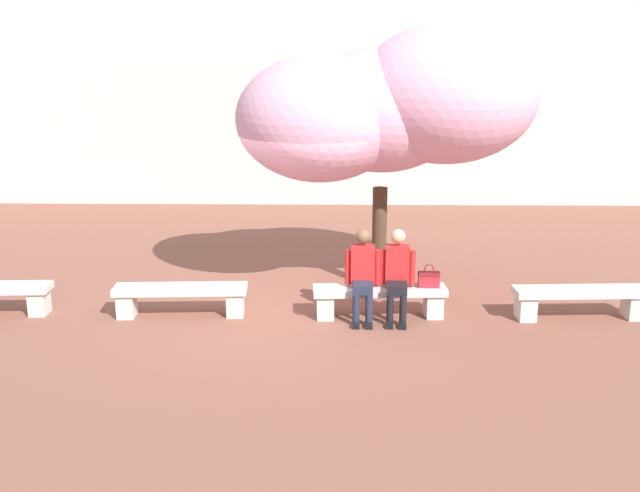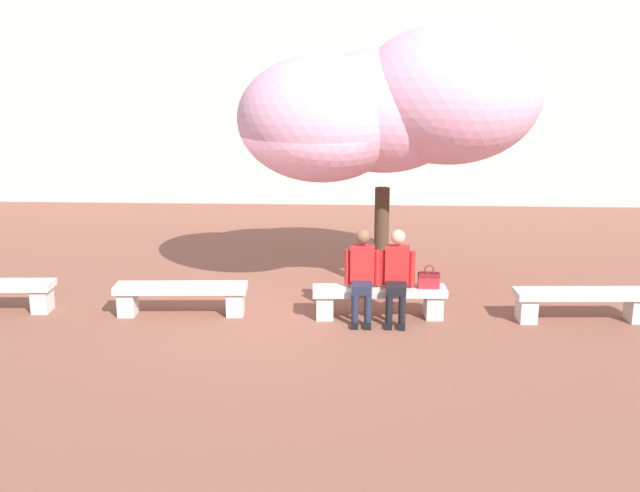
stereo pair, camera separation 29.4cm
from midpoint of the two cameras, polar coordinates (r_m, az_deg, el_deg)
ground_plane at (r=10.87m, az=-2.30°, el=-5.34°), size 100.00×100.00×0.00m
stone_bench_near_west at (r=10.99m, az=-9.78°, el=-3.65°), size 1.92×0.52×0.45m
stone_bench_center at (r=10.74m, az=5.32°, el=-3.91°), size 1.92×0.52×0.45m
stone_bench_near_east at (r=11.25m, az=20.07°, el=-3.90°), size 1.92×0.52×0.45m
person_seated_left at (r=10.57m, az=4.04°, el=-1.96°), size 0.51×0.69×1.29m
person_seated_right at (r=10.59m, az=6.68°, el=-1.99°), size 0.51×0.70×1.29m
handbag at (r=10.74m, az=9.07°, el=-2.51°), size 0.30×0.15×0.34m
cherry_tree_main at (r=11.47m, az=6.07°, el=10.48°), size 4.53×2.74×4.13m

